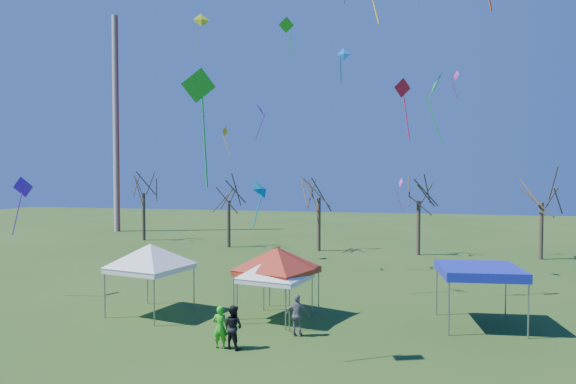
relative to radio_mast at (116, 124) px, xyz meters
name	(u,v)px	position (x,y,z in m)	size (l,w,h in m)	color
ground	(271,342)	(28.00, -34.00, -12.50)	(140.00, 140.00, 0.00)	#264B18
radio_mast	(116,124)	(0.00, 0.00, 0.00)	(0.70, 0.70, 25.00)	silver
tree_0	(143,176)	(7.15, -6.62, -6.01)	(3.83, 3.83, 8.44)	#3D2D21
tree_1	(229,184)	(17.23, -9.35, -6.71)	(3.42, 3.42, 7.54)	#3D2D21
tree_2	(319,179)	(25.63, -9.62, -6.21)	(3.71, 3.71, 8.18)	#3D2D21
tree_3	(419,181)	(34.03, -9.96, -6.42)	(3.59, 3.59, 7.91)	#3D2D21
tree_4	(542,182)	(43.36, -10.00, -6.44)	(3.58, 3.58, 7.89)	#3D2D21
tent_white_west	(150,249)	(21.32, -31.42, -9.36)	(4.31, 4.31, 3.89)	gray
tent_white_mid	(276,260)	(27.40, -31.03, -9.74)	(3.81, 3.81, 3.42)	gray
tent_red	(277,252)	(27.33, -30.54, -9.43)	(4.07, 4.07, 3.81)	gray
tent_blue	(479,271)	(36.33, -29.83, -10.08)	(3.69, 3.69, 2.64)	gray
person_dark	(233,327)	(26.79, -35.11, -11.67)	(0.81, 0.63, 1.67)	black
person_grey	(297,315)	(28.86, -33.06, -11.64)	(1.01, 0.42, 1.72)	slate
person_green	(220,327)	(26.29, -35.18, -11.68)	(0.60, 0.39, 1.64)	green
kite_1	(260,190)	(26.60, -30.77, -6.53)	(0.96, 1.16, 2.23)	#0B8FAF
kite_17	(402,89)	(32.89, -25.50, -1.30)	(1.01, 0.86, 3.26)	red
kite_5	(198,87)	(26.30, -37.15, -2.85)	(1.35, 1.33, 4.07)	#17992A
kite_27	(435,86)	(34.17, -34.34, -2.66)	(0.72, 1.10, 2.69)	green
kite_13	(225,132)	(19.48, -16.34, -2.59)	(0.66, 0.91, 2.31)	#FFA50D
kite_22	(400,184)	(32.54, -10.53, -6.61)	(0.86, 1.02, 2.91)	#F736B5
kite_11	(261,110)	(23.49, -20.22, -1.48)	(0.99, 1.37, 2.71)	purple
kite_24	(286,26)	(25.53, -21.22, 3.71)	(1.09, 0.78, 2.67)	green
kite_2	(201,20)	(16.05, -12.64, 7.20)	(1.58, 1.28, 3.55)	#CADA16
kite_19	(456,76)	(36.47, -14.68, 1.21)	(0.60, 0.76, 2.04)	#CA2D85
kite_18	(343,55)	(29.91, -26.69, 0.37)	(0.72, 0.32, 1.88)	blue
kite_14	(24,187)	(12.88, -29.76, -6.54)	(0.90, 1.29, 3.20)	#671ABA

